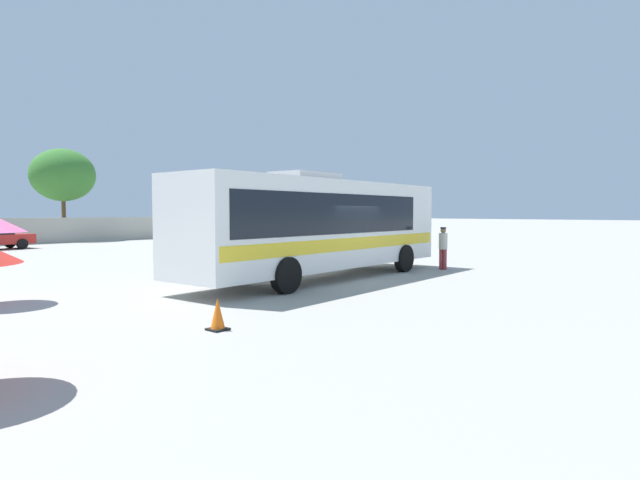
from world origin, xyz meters
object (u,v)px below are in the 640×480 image
at_px(coach_bus_white_yellow, 319,223).
at_px(traffic_cone_on_apron, 218,315).
at_px(attendant_by_bus_door, 443,245).
at_px(roadside_tree_midright, 63,175).

relative_size(coach_bus_white_yellow, traffic_cone_on_apron, 18.43).
bearing_deg(coach_bus_white_yellow, traffic_cone_on_apron, -153.12).
bearing_deg(attendant_by_bus_door, coach_bus_white_yellow, 162.25).
relative_size(attendant_by_bus_door, traffic_cone_on_apron, 2.65).
xyz_separation_m(attendant_by_bus_door, traffic_cone_on_apron, (-12.65, -1.85, -0.66)).
distance_m(roadside_tree_midright, traffic_cone_on_apron, 37.72).
xyz_separation_m(attendant_by_bus_door, roadside_tree_midright, (-0.60, 33.55, 4.30)).
bearing_deg(attendant_by_bus_door, traffic_cone_on_apron, -171.66).
distance_m(coach_bus_white_yellow, traffic_cone_on_apron, 8.16).
bearing_deg(coach_bus_white_yellow, attendant_by_bus_door, -17.75).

